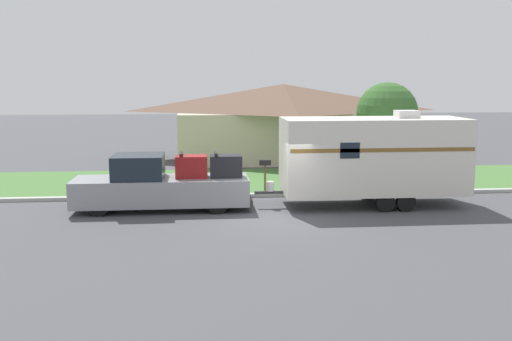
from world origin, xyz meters
name	(u,v)px	position (x,y,z in m)	size (l,w,h in m)	color
ground_plane	(278,219)	(0.00, 0.00, 0.00)	(120.00, 120.00, 0.00)	#47474C
curb_strip	(266,195)	(0.00, 3.75, 0.07)	(80.00, 0.30, 0.14)	#ADADA8
lawn_strip	(257,181)	(0.00, 7.40, 0.01)	(80.00, 7.00, 0.03)	#477538
house_across_street	(283,120)	(2.33, 15.45, 2.30)	(13.42, 8.47, 4.44)	beige
pickup_truck	(162,185)	(-4.03, 1.78, 0.92)	(6.43, 1.93, 2.10)	black
travel_trailer	(373,156)	(3.82, 1.78, 1.90)	(7.86, 2.49, 3.58)	black
mailbox	(265,168)	(0.04, 4.53, 1.07)	(0.48, 0.20, 1.40)	brown
tree_in_yard	(387,113)	(6.05, 7.15, 3.17)	(2.84, 2.84, 4.60)	brown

